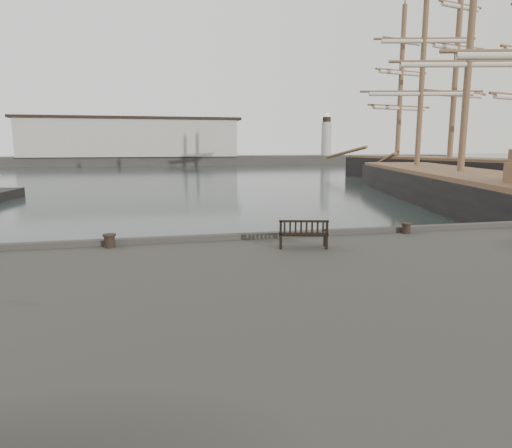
{
  "coord_description": "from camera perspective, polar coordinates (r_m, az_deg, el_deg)",
  "views": [
    {
      "loc": [
        -3.92,
        -14.5,
        4.6
      ],
      "look_at": [
        -0.73,
        -0.5,
        2.1
      ],
      "focal_mm": 32.0,
      "sensor_mm": 36.0,
      "label": 1
    }
  ],
  "objects": [
    {
      "name": "ground",
      "position": [
        15.71,
        2.2,
        -7.15
      ],
      "size": [
        400.0,
        400.0,
        0.0
      ],
      "primitive_type": "plane",
      "color": "black",
      "rests_on": "ground"
    },
    {
      "name": "breakwater",
      "position": [
        106.51,
        -13.38,
        9.46
      ],
      "size": [
        140.0,
        9.5,
        12.2
      ],
      "color": "#383530",
      "rests_on": "ground"
    },
    {
      "name": "bench",
      "position": [
        13.68,
        5.91,
        -1.88
      ],
      "size": [
        1.53,
        0.84,
        0.84
      ],
      "rotation": [
        0.0,
        0.0,
        -0.24
      ],
      "color": "black",
      "rests_on": "quay"
    },
    {
      "name": "bollard_left",
      "position": [
        14.35,
        -17.84,
        -2.01
      ],
      "size": [
        0.45,
        0.45,
        0.41
      ],
      "primitive_type": "cylinder",
      "rotation": [
        0.0,
        0.0,
        0.18
      ],
      "color": "black",
      "rests_on": "quay"
    },
    {
      "name": "bollard_right",
      "position": [
        16.65,
        18.26,
        -0.5
      ],
      "size": [
        0.37,
        0.37,
        0.37
      ],
      "primitive_type": "cylinder",
      "rotation": [
        0.0,
        0.0,
        0.05
      ],
      "color": "black",
      "rests_on": "quay"
    },
    {
      "name": "tall_ship_main",
      "position": [
        39.61,
        23.99,
        3.41
      ],
      "size": [
        16.44,
        38.28,
        28.18
      ],
      "rotation": [
        0.0,
        0.0,
        -0.25
      ],
      "color": "black",
      "rests_on": "ground"
    },
    {
      "name": "tall_ship_far",
      "position": [
        61.37,
        22.89,
        5.65
      ],
      "size": [
        14.15,
        32.85,
        27.54
      ],
      "rotation": [
        0.0,
        0.0,
        0.23
      ],
      "color": "black",
      "rests_on": "ground"
    }
  ]
}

